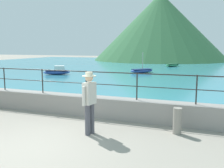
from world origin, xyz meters
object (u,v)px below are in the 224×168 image
object	(u,v)px
boat_2	(57,71)
person_walking	(89,100)
boat_1	(172,65)
bollard	(177,121)
boat_3	(142,71)

from	to	relation	value
boat_2	person_walking	bearing A→B (deg)	-53.63
person_walking	boat_2	xyz separation A→B (m)	(-9.09, 12.34, -0.65)
person_walking	boat_1	world-z (taller)	person_walking
boat_1	boat_2	xyz separation A→B (m)	(-8.34, -12.66, 0.07)
bollard	boat_3	bearing A→B (deg)	107.26
boat_1	boat_3	world-z (taller)	boat_3
boat_1	boat_2	distance (m)	15.16
person_walking	bollard	xyz separation A→B (m)	(2.28, 0.88, -0.61)
bollard	boat_2	world-z (taller)	boat_2
boat_1	boat_2	bearing A→B (deg)	-123.36
bollard	boat_2	distance (m)	16.15
boat_2	boat_3	world-z (taller)	boat_3
person_walking	boat_3	size ratio (longest dim) A/B	0.77
person_walking	bollard	bearing A→B (deg)	21.13
person_walking	boat_2	distance (m)	15.34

